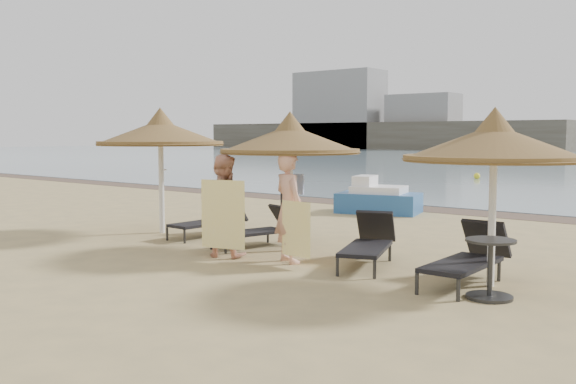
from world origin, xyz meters
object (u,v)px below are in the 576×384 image
lounger_near_right (369,242)px  palapa_center (290,140)px  lounger_far_right (469,257)px  lounger_far_left (212,219)px  lounger_near_left (260,228)px  pedal_boat (378,199)px  side_table (490,271)px  person_left (223,198)px  person_right (289,198)px  palapa_right (494,144)px  palapa_left (160,133)px

lounger_near_right → palapa_center: bearing=153.5°
lounger_far_right → lounger_far_left: bearing=172.4°
lounger_near_left → lounger_near_right: lounger_near_right is taller
palapa_center → pedal_boat: palapa_center is taller
side_table → pedal_boat: 9.55m
lounger_far_right → person_left: size_ratio=0.94×
lounger_near_right → person_right: (-1.19, -0.69, 0.73)m
lounger_far_right → person_right: 3.20m
lounger_far_right → palapa_right: bearing=6.8°
side_table → person_left: size_ratio=0.38×
lounger_near_right → person_right: person_right is taller
palapa_center → pedal_boat: 6.69m
lounger_far_left → lounger_near_left: size_ratio=1.01×
palapa_center → lounger_far_left: (-2.42, 0.30, -1.74)m
palapa_right → lounger_near_right: bearing=174.4°
palapa_left → palapa_right: size_ratio=1.08×
person_right → lounger_near_left: bearing=-9.8°
palapa_right → person_right: bearing=-172.1°
palapa_center → lounger_far_right: size_ratio=1.32×
lounger_far_left → person_right: bearing=-18.8°
palapa_right → lounger_near_right: palapa_right is taller
lounger_far_right → lounger_near_left: bearing=173.6°
lounger_far_left → person_left: size_ratio=0.88×
lounger_far_left → person_left: 2.48m
side_table → pedal_boat: size_ratio=0.32×
lounger_near_left → pedal_boat: 6.29m
palapa_center → lounger_near_right: (1.88, -0.19, -1.72)m
pedal_boat → lounger_far_left: bearing=-111.6°
lounger_near_left → pedal_boat: bearing=113.7°
palapa_right → person_right: palapa_right is taller
side_table → person_right: person_right is taller
lounger_far_right → palapa_center: bearing=172.5°
palapa_left → lounger_far_left: (1.23, 0.36, -1.87)m
lounger_near_right → person_left: person_left is taller
palapa_left → person_right: (4.34, -0.81, -1.13)m
lounger_far_left → side_table: size_ratio=2.33×
pedal_boat → person_left: bearing=-96.3°
palapa_right → pedal_boat: 9.01m
palapa_center → person_right: palapa_center is taller
palapa_right → lounger_far_left: 6.77m
palapa_center → lounger_near_left: 1.92m
pedal_boat → palapa_center: bearing=-89.4°
palapa_left → side_table: bearing=-7.4°
palapa_center → person_right: size_ratio=1.20×
lounger_near_left → lounger_near_right: size_ratio=0.91×
lounger_far_left → lounger_near_right: (4.30, -0.48, 0.02)m
lounger_far_left → person_right: size_ratio=0.84×
palapa_left → pedal_boat: palapa_left is taller
lounger_near_left → palapa_center: bearing=14.4°
pedal_boat → palapa_right: bearing=-63.8°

